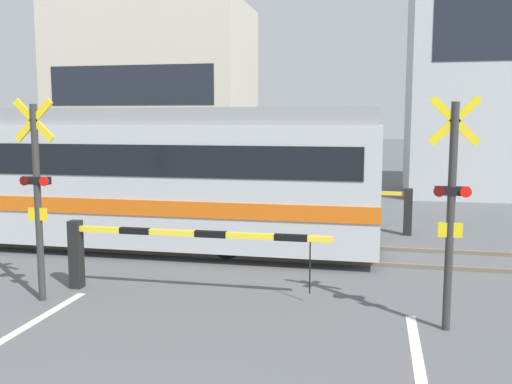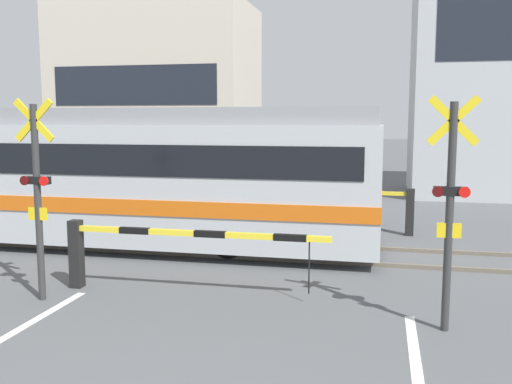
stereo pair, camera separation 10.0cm
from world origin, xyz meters
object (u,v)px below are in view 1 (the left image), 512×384
Objects in this scene: crossing_barrier_near at (141,244)px; crossing_signal_left at (37,191)px; commuter_train at (27,171)px; pedestrian at (294,181)px; crossing_barrier_far at (359,201)px; crossing_signal_right at (451,203)px.

crossing_signal_left reaches higher than crossing_barrier_near.
commuter_train is 7.55m from pedestrian.
crossing_barrier_near is (4.28, -3.27, -0.85)m from commuter_train.
pedestrian is at bearing 72.61° from crossing_signal_left.
crossing_signal_left is at bearing -54.47° from commuter_train.
crossing_signal_left is at bearing -126.32° from crossing_barrier_far.
commuter_train is 8.15m from crossing_barrier_far.
commuter_train reaches higher than crossing_barrier_far.
crossing_barrier_near and crossing_barrier_far have the same top height.
pedestrian is (1.40, 8.21, 0.20)m from crossing_barrier_near.
crossing_barrier_near is at bearing -120.42° from crossing_barrier_far.
crossing_barrier_near is at bearing 27.93° from crossing_signal_left.
crossing_signal_right is at bearing -77.89° from crossing_barrier_far.
crossing_barrier_far is 3.14m from pedestrian.
pedestrian is at bearing 130.20° from crossing_barrier_far.
crossing_signal_left is 9.41m from pedestrian.
crossing_barrier_far is at bearing 59.58° from crossing_barrier_near.
crossing_signal_right reaches higher than pedestrian.
crossing_signal_right reaches higher than commuter_train.
crossing_signal_left is (-1.41, -0.75, 0.95)m from crossing_barrier_near.
pedestrian is (2.80, 8.95, -0.75)m from crossing_signal_left.
pedestrian is (5.67, 4.94, -0.65)m from commuter_train.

